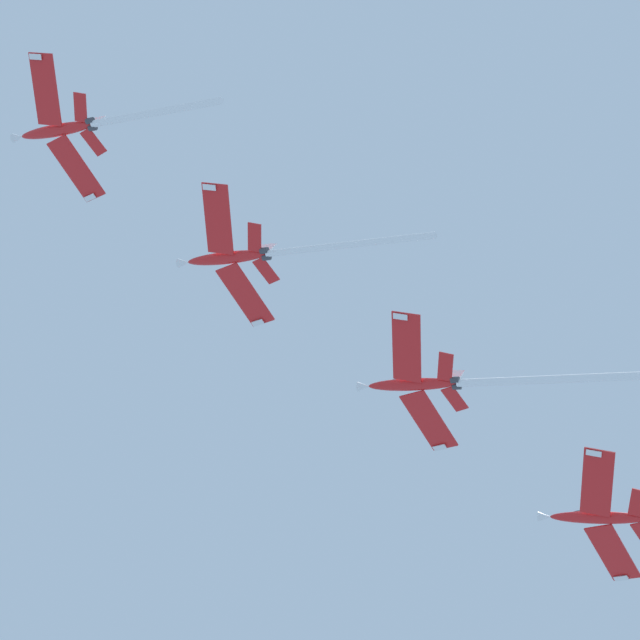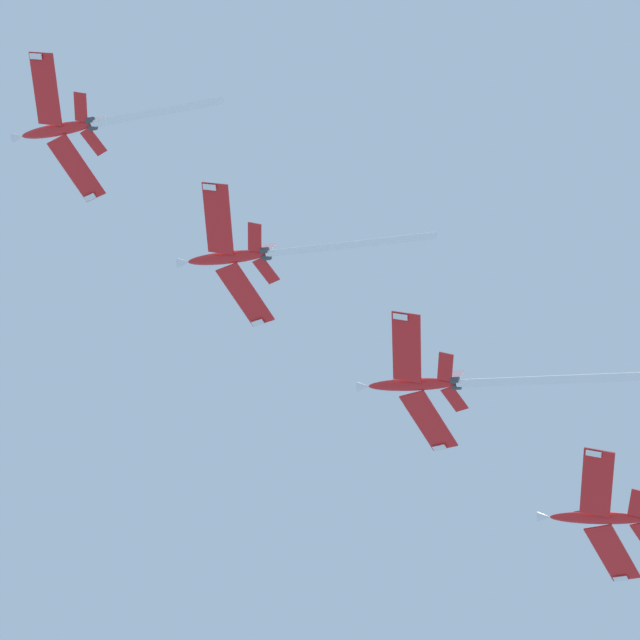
# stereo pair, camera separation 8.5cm
# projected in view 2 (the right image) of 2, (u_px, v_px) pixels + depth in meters

# --- Properties ---
(jet_lead) EXTENTS (20.04, 30.11, 14.93)m
(jet_lead) POSITION_uv_depth(u_px,v_px,m) (81.00, 126.00, 134.25)
(jet_lead) COLOR red
(jet_second) EXTENTS (20.07, 32.86, 16.35)m
(jet_second) POSITION_uv_depth(u_px,v_px,m) (254.00, 255.00, 131.91)
(jet_second) COLOR red
(jet_third) EXTENTS (20.08, 32.43, 16.09)m
(jet_third) POSITION_uv_depth(u_px,v_px,m) (450.00, 383.00, 128.84)
(jet_third) COLOR red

